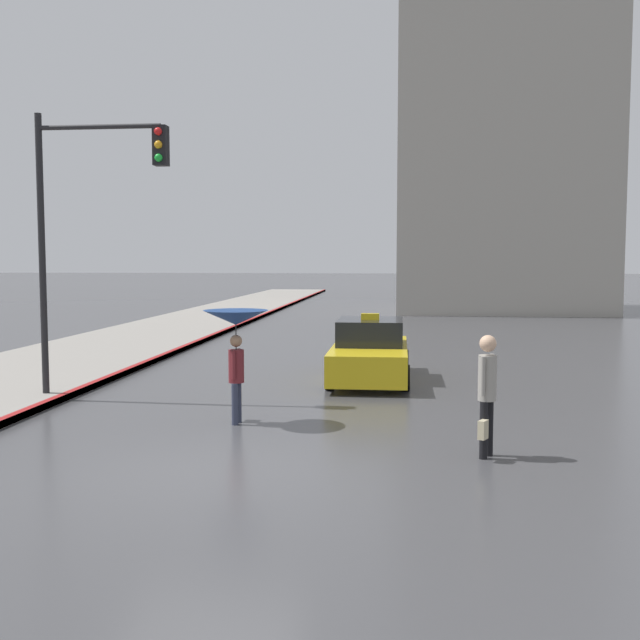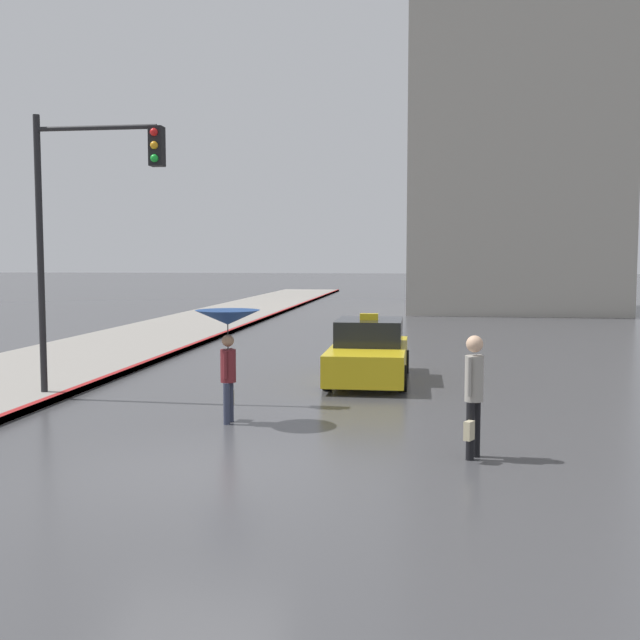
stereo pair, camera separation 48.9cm
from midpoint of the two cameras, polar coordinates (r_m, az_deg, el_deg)
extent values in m
plane|color=#424244|center=(10.72, -8.44, -11.49)|extent=(300.00, 300.00, 0.00)
cube|color=gold|center=(18.37, 4.50, -3.03)|extent=(1.80, 4.53, 0.71)
cube|color=black|center=(18.52, 4.55, -0.90)|extent=(1.58, 2.04, 0.62)
cylinder|color=black|center=(16.99, 7.13, -4.43)|extent=(0.20, 0.60, 0.60)
cylinder|color=black|center=(17.09, 1.37, -4.35)|extent=(0.20, 0.60, 0.60)
cylinder|color=black|center=(19.77, 7.19, -3.15)|extent=(0.20, 0.60, 0.60)
cylinder|color=black|center=(19.85, 2.25, -3.09)|extent=(0.20, 0.60, 0.60)
cube|color=yellow|center=(18.26, 4.52, 0.24)|extent=(0.44, 0.16, 0.16)
cylinder|color=#2D3347|center=(13.61, -6.10, -6.37)|extent=(0.13, 0.13, 0.75)
cylinder|color=#2D3347|center=(13.82, -5.83, -6.20)|extent=(0.13, 0.13, 0.75)
cylinder|color=maroon|center=(13.60, -5.99, -3.49)|extent=(0.30, 0.30, 0.60)
sphere|color=#997051|center=(13.55, -6.00, -1.58)|extent=(0.22, 0.22, 0.22)
cylinder|color=maroon|center=(13.42, -6.21, -3.41)|extent=(0.07, 0.07, 0.51)
cylinder|color=maroon|center=(13.77, -5.77, -3.21)|extent=(0.07, 0.07, 0.51)
cone|color=navy|center=(13.51, -6.02, 0.20)|extent=(1.17, 1.17, 0.26)
cylinder|color=black|center=(13.54, -6.01, -1.24)|extent=(0.02, 0.02, 0.68)
cube|color=#BFB28C|center=(13.97, -5.86, -5.92)|extent=(0.11, 0.19, 0.28)
cylinder|color=black|center=(11.65, 13.02, -8.06)|extent=(0.16, 0.16, 0.86)
cylinder|color=black|center=(11.45, 12.58, -8.27)|extent=(0.16, 0.16, 0.86)
cylinder|color=gray|center=(11.40, 12.87, -4.38)|extent=(0.37, 0.37, 0.68)
sphere|color=#DBAD89|center=(11.33, 12.92, -1.79)|extent=(0.25, 0.25, 0.25)
cylinder|color=gray|center=(11.56, 13.22, -4.01)|extent=(0.09, 0.09, 0.58)
cylinder|color=gray|center=(11.23, 12.52, -4.24)|extent=(0.09, 0.09, 0.58)
cube|color=#BFB28C|center=(11.29, 12.52, -8.23)|extent=(0.17, 0.21, 0.28)
cylinder|color=black|center=(16.77, -19.74, 4.42)|extent=(0.14, 0.14, 5.96)
cylinder|color=black|center=(16.45, -15.87, 13.90)|extent=(2.59, 0.10, 0.10)
cube|color=black|center=(15.93, -11.45, 12.84)|extent=(0.28, 0.28, 0.80)
sphere|color=red|center=(15.82, -11.66, 13.85)|extent=(0.16, 0.16, 0.16)
sphere|color=orange|center=(15.78, -11.64, 12.92)|extent=(0.16, 0.16, 0.16)
sphere|color=green|center=(15.74, -11.62, 11.98)|extent=(0.16, 0.16, 0.16)
cube|color=#A39E93|center=(46.89, 14.65, 19.16)|extent=(11.52, 11.36, 29.68)
camera|label=1|loc=(0.24, -89.28, 0.06)|focal=42.00mm
camera|label=2|loc=(0.24, 90.72, -0.06)|focal=42.00mm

